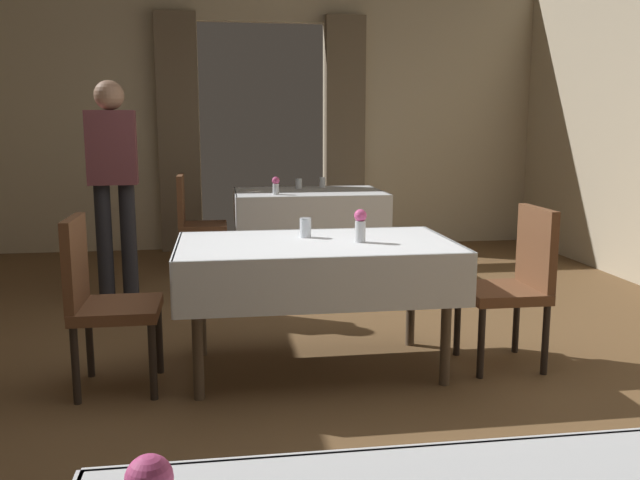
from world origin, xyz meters
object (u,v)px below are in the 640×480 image
dining_table_far (309,201)px  glass_far_d (322,182)px  chair_mid_right (516,279)px  glass_far_b (299,183)px  plate_far_c (251,191)px  dining_table_mid (316,258)px  flower_vase_mid (360,224)px  chair_mid_left (101,295)px  chair_far_left (194,218)px  glass_mid_b (305,228)px  flower_vase_far (276,185)px  person_waiter_by_doorway (113,174)px

dining_table_far → glass_far_d: 0.41m
chair_mid_right → glass_far_b: (-0.89, 3.20, 0.29)m
glass_far_b → plate_far_c: size_ratio=0.50×
dining_table_mid → flower_vase_mid: flower_vase_mid is taller
chair_mid_right → flower_vase_mid: (-0.92, 0.03, 0.34)m
dining_table_mid → chair_mid_left: size_ratio=1.67×
glass_far_b → plate_far_c: bearing=-156.3°
chair_far_left → glass_far_b: chair_far_left is taller
glass_mid_b → flower_vase_far: size_ratio=0.69×
dining_table_far → chair_far_left: size_ratio=1.56×
chair_mid_right → flower_vase_mid: bearing=178.2°
flower_vase_far → chair_far_left: bearing=167.4°
dining_table_mid → flower_vase_far: 2.57m
dining_table_far → chair_mid_left: (-1.49, -2.96, -0.14)m
dining_table_far → flower_vase_far: bearing=-140.5°
flower_vase_mid → glass_far_b: (0.03, 3.17, -0.05)m
glass_mid_b → plate_far_c: size_ratio=0.56×
dining_table_far → flower_vase_mid: 2.91m
flower_vase_mid → glass_far_b: flower_vase_mid is taller
chair_far_left → glass_mid_b: size_ratio=8.17×
dining_table_far → glass_mid_b: glass_mid_b is taller
dining_table_far → plate_far_c: plate_far_c is taller
dining_table_far → flower_vase_mid: (-0.09, -2.90, 0.20)m
chair_mid_right → chair_far_left: (-1.93, 2.81, 0.00)m
flower_vase_far → glass_far_d: bearing=49.3°
chair_mid_left → person_waiter_by_doorway: 1.78m
dining_table_mid → glass_mid_b: size_ratio=13.63×
chair_mid_right → glass_far_b: 3.33m
dining_table_mid → dining_table_far: 2.86m
chair_far_left → glass_far_d: size_ratio=8.64×
dining_table_far → chair_mid_right: bearing=-74.2°
chair_mid_right → glass_mid_b: chair_mid_right is taller
chair_mid_left → plate_far_c: 3.16m
flower_vase_far → glass_far_d: 0.82m
glass_far_b → chair_mid_right: bearing=-74.4°
glass_far_b → plate_far_c: (-0.50, -0.22, -0.05)m
plate_far_c → chair_far_left: bearing=-163.4°
flower_vase_far → plate_far_c: flower_vase_far is taller
chair_mid_right → glass_mid_b: size_ratio=8.17×
dining_table_mid → flower_vase_mid: bearing=-12.5°
dining_table_mid → glass_far_b: glass_far_b is taller
glass_mid_b → plate_far_c: (-0.19, 2.74, -0.05)m
glass_far_d → plate_far_c: bearing=-159.1°
glass_mid_b → glass_far_b: glass_mid_b is taller
dining_table_mid → plate_far_c: plate_far_c is taller
glass_far_d → chair_mid_right: bearing=-78.9°
plate_far_c → glass_far_d: glass_far_d is taller
dining_table_mid → chair_mid_right: bearing=-4.0°
flower_vase_far → glass_far_b: size_ratio=1.61×
chair_mid_left → glass_far_b: bearing=66.1°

